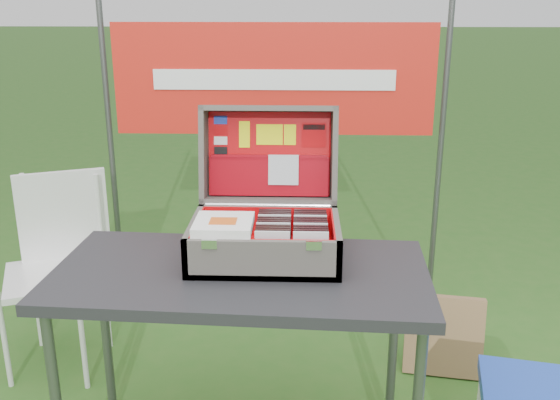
{
  "coord_description": "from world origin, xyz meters",
  "views": [
    {
      "loc": [
        0.14,
        -2.03,
        1.68
      ],
      "look_at": [
        0.07,
        0.1,
        0.99
      ],
      "focal_mm": 40.0,
      "sensor_mm": 36.0,
      "label": 1
    }
  ],
  "objects_px": {
    "table": "(243,371)",
    "cardboard_box": "(444,336)",
    "suitcase": "(266,188)",
    "chair": "(53,279)"
  },
  "relations": [
    {
      "from": "suitcase",
      "to": "cardboard_box",
      "type": "xyz_separation_m",
      "value": [
        0.8,
        0.49,
        -0.86
      ]
    },
    {
      "from": "suitcase",
      "to": "cardboard_box",
      "type": "relative_size",
      "value": 1.42
    },
    {
      "from": "table",
      "to": "cardboard_box",
      "type": "relative_size",
      "value": 3.4
    },
    {
      "from": "table",
      "to": "cardboard_box",
      "type": "bearing_deg",
      "value": 39.22
    },
    {
      "from": "table",
      "to": "chair",
      "type": "height_order",
      "value": "chair"
    },
    {
      "from": "suitcase",
      "to": "cardboard_box",
      "type": "height_order",
      "value": "suitcase"
    },
    {
      "from": "suitcase",
      "to": "chair",
      "type": "distance_m",
      "value": 1.27
    },
    {
      "from": "cardboard_box",
      "to": "suitcase",
      "type": "bearing_deg",
      "value": -139.34
    },
    {
      "from": "suitcase",
      "to": "cardboard_box",
      "type": "distance_m",
      "value": 1.27
    },
    {
      "from": "suitcase",
      "to": "chair",
      "type": "bearing_deg",
      "value": 154.7
    }
  ]
}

